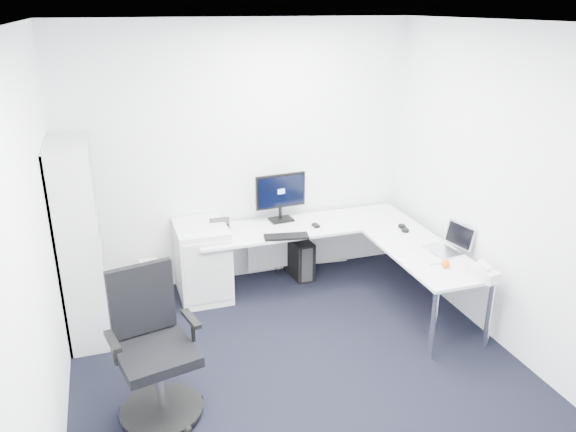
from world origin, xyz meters
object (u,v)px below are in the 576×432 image
object	(u,v)px
l_desk	(315,266)
monitor	(281,197)
bookshelf	(80,241)
task_chair	(156,350)
laptop	(443,240)

from	to	relation	value
l_desk	monitor	bearing A→B (deg)	111.32
monitor	l_desk	bearing A→B (deg)	-73.80
bookshelf	task_chair	size ratio (longest dim) A/B	1.58
monitor	laptop	size ratio (longest dim) A/B	1.59
l_desk	laptop	world-z (taller)	laptop
task_chair	monitor	world-z (taller)	monitor
task_chair	laptop	xyz separation A→B (m)	(2.67, 0.61, 0.23)
bookshelf	monitor	distance (m)	2.03
task_chair	laptop	world-z (taller)	task_chair
monitor	laptop	xyz separation A→B (m)	(1.17, -1.22, -0.14)
bookshelf	monitor	xyz separation A→B (m)	(1.98, 0.46, 0.05)
laptop	task_chair	bearing A→B (deg)	-177.27
l_desk	monitor	xyz separation A→B (m)	(-0.20, 0.51, 0.60)
bookshelf	task_chair	bearing A→B (deg)	-70.68
l_desk	laptop	bearing A→B (deg)	-36.42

